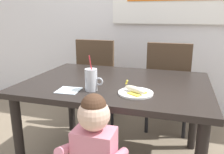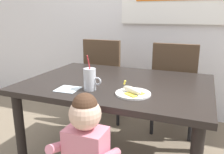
{
  "view_description": "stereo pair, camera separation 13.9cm",
  "coord_description": "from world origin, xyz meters",
  "px_view_note": "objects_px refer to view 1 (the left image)",
  "views": [
    {
      "loc": [
        0.47,
        -1.67,
        1.22
      ],
      "look_at": [
        -0.01,
        -0.1,
        0.78
      ],
      "focal_mm": 37.27,
      "sensor_mm": 36.0,
      "label": 1
    },
    {
      "loc": [
        0.6,
        -1.62,
        1.22
      ],
      "look_at": [
        -0.01,
        -0.1,
        0.78
      ],
      "focal_mm": 37.27,
      "sensor_mm": 36.0,
      "label": 2
    }
  ],
  "objects_px": {
    "dining_chair_right": "(168,83)",
    "peeled_banana": "(135,90)",
    "dining_chair_left": "(99,76)",
    "toddler_standing": "(94,149)",
    "dining_table": "(116,92)",
    "snack_plate": "(136,93)",
    "paper_napkin": "(69,90)",
    "milk_cup": "(91,81)"
  },
  "relations": [
    {
      "from": "milk_cup",
      "to": "dining_chair_right",
      "type": "bearing_deg",
      "value": 64.62
    },
    {
      "from": "dining_table",
      "to": "snack_plate",
      "type": "bearing_deg",
      "value": -50.8
    },
    {
      "from": "snack_plate",
      "to": "peeled_banana",
      "type": "xyz_separation_m",
      "value": [
        -0.0,
        -0.01,
        0.03
      ]
    },
    {
      "from": "dining_chair_right",
      "to": "dining_table",
      "type": "bearing_deg",
      "value": 63.09
    },
    {
      "from": "peeled_banana",
      "to": "toddler_standing",
      "type": "bearing_deg",
      "value": -109.01
    },
    {
      "from": "dining_chair_left",
      "to": "dining_chair_right",
      "type": "bearing_deg",
      "value": 175.98
    },
    {
      "from": "dining_chair_left",
      "to": "paper_napkin",
      "type": "relative_size",
      "value": 6.4
    },
    {
      "from": "dining_chair_left",
      "to": "dining_chair_right",
      "type": "height_order",
      "value": "same"
    },
    {
      "from": "milk_cup",
      "to": "dining_chair_left",
      "type": "bearing_deg",
      "value": 107.58
    },
    {
      "from": "dining_chair_right",
      "to": "dining_chair_left",
      "type": "bearing_deg",
      "value": -4.02
    },
    {
      "from": "milk_cup",
      "to": "snack_plate",
      "type": "bearing_deg",
      "value": 3.31
    },
    {
      "from": "snack_plate",
      "to": "dining_chair_left",
      "type": "bearing_deg",
      "value": 122.0
    },
    {
      "from": "dining_table",
      "to": "snack_plate",
      "type": "height_order",
      "value": "snack_plate"
    },
    {
      "from": "peeled_banana",
      "to": "dining_chair_right",
      "type": "bearing_deg",
      "value": 80.69
    },
    {
      "from": "dining_chair_right",
      "to": "toddler_standing",
      "type": "bearing_deg",
      "value": 77.82
    },
    {
      "from": "dining_chair_right",
      "to": "toddler_standing",
      "type": "distance_m",
      "value": 1.38
    },
    {
      "from": "peeled_banana",
      "to": "paper_napkin",
      "type": "distance_m",
      "value": 0.45
    },
    {
      "from": "dining_chair_left",
      "to": "snack_plate",
      "type": "bearing_deg",
      "value": 122.0
    },
    {
      "from": "dining_table",
      "to": "toddler_standing",
      "type": "xyz_separation_m",
      "value": [
        0.06,
        -0.65,
        -0.1
      ]
    },
    {
      "from": "peeled_banana",
      "to": "paper_napkin",
      "type": "relative_size",
      "value": 1.11
    },
    {
      "from": "dining_table",
      "to": "dining_chair_right",
      "type": "relative_size",
      "value": 1.45
    },
    {
      "from": "paper_napkin",
      "to": "snack_plate",
      "type": "bearing_deg",
      "value": 8.73
    },
    {
      "from": "dining_table",
      "to": "dining_chair_left",
      "type": "relative_size",
      "value": 1.45
    },
    {
      "from": "dining_table",
      "to": "dining_chair_right",
      "type": "xyz_separation_m",
      "value": [
        0.35,
        0.7,
        -0.09
      ]
    },
    {
      "from": "dining_table",
      "to": "snack_plate",
      "type": "distance_m",
      "value": 0.33
    },
    {
      "from": "dining_chair_left",
      "to": "toddler_standing",
      "type": "xyz_separation_m",
      "value": [
        0.49,
        -1.4,
        -0.02
      ]
    },
    {
      "from": "snack_plate",
      "to": "peeled_banana",
      "type": "height_order",
      "value": "peeled_banana"
    },
    {
      "from": "dining_table",
      "to": "peeled_banana",
      "type": "bearing_deg",
      "value": -52.69
    },
    {
      "from": "dining_chair_right",
      "to": "peeled_banana",
      "type": "bearing_deg",
      "value": 80.69
    },
    {
      "from": "dining_chair_left",
      "to": "dining_chair_right",
      "type": "xyz_separation_m",
      "value": [
        0.78,
        -0.05,
        0.0
      ]
    },
    {
      "from": "peeled_banana",
      "to": "snack_plate",
      "type": "bearing_deg",
      "value": 77.84
    },
    {
      "from": "milk_cup",
      "to": "dining_table",
      "type": "bearing_deg",
      "value": 68.87
    },
    {
      "from": "dining_table",
      "to": "dining_chair_left",
      "type": "distance_m",
      "value": 0.87
    },
    {
      "from": "dining_chair_right",
      "to": "snack_plate",
      "type": "xyz_separation_m",
      "value": [
        -0.15,
        -0.94,
        0.18
      ]
    },
    {
      "from": "milk_cup",
      "to": "snack_plate",
      "type": "relative_size",
      "value": 1.08
    },
    {
      "from": "dining_table",
      "to": "snack_plate",
      "type": "xyz_separation_m",
      "value": [
        0.2,
        -0.25,
        0.1
      ]
    },
    {
      "from": "toddler_standing",
      "to": "paper_napkin",
      "type": "xyz_separation_m",
      "value": [
        -0.31,
        0.33,
        0.19
      ]
    },
    {
      "from": "paper_napkin",
      "to": "peeled_banana",
      "type": "bearing_deg",
      "value": 7.09
    },
    {
      "from": "peeled_banana",
      "to": "dining_table",
      "type": "bearing_deg",
      "value": 127.31
    },
    {
      "from": "toddler_standing",
      "to": "dining_chair_left",
      "type": "bearing_deg",
      "value": 109.21
    },
    {
      "from": "milk_cup",
      "to": "paper_napkin",
      "type": "relative_size",
      "value": 1.65
    },
    {
      "from": "dining_chair_right",
      "to": "paper_napkin",
      "type": "bearing_deg",
      "value": 59.22
    }
  ]
}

